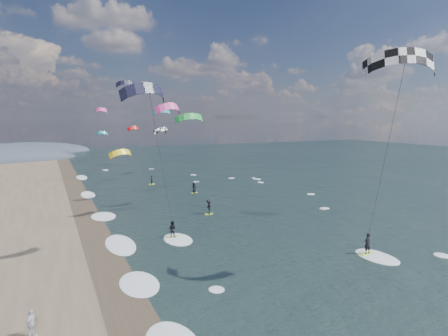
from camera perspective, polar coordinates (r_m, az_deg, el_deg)
name	(u,v)px	position (r m, az deg, el deg)	size (l,w,h in m)	color
ground	(312,289)	(27.63, 13.30, -17.57)	(260.00, 260.00, 0.00)	black
wet_sand_strip	(109,267)	(31.81, -17.11, -14.22)	(3.00, 240.00, 0.00)	#382D23
kitesurfer_near_a	(399,103)	(27.63, 25.11, 8.97)	(7.97, 9.32, 16.43)	#C7F92B
kitesurfer_near_b	(159,144)	(31.20, -9.90, 3.64)	(6.97, 8.45, 14.86)	#C7F92B
far_kitesurfers	(194,196)	(52.05, -4.57, -4.30)	(5.20, 23.99, 1.82)	#C7F92B
bg_kite_field	(136,117)	(73.56, -13.23, 7.55)	(16.06, 72.11, 11.99)	gray
shoreline_surf	(115,246)	(36.38, -16.33, -11.37)	(2.40, 79.40, 0.11)	white
beach_walker	(31,324)	(23.92, -27.29, -20.33)	(0.94, 0.39, 1.60)	silver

